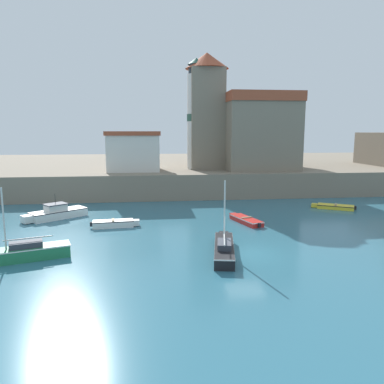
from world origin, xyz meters
TOP-DOWN VIEW (x-y plane):
  - ground_plane at (0.00, 0.00)m, footprint 200.00×200.00m
  - quay_seawall at (0.00, 38.77)m, footprint 120.00×40.00m
  - motorboat_white_0 at (-14.54, 11.55)m, footprint 5.34×4.58m
  - sailboat_green_1 at (-14.39, 0.14)m, footprint 6.90×3.24m
  - dinghy_yellow_2 at (12.58, 12.73)m, footprint 4.10×2.98m
  - dinghy_red_3 at (2.09, 8.02)m, footprint 2.21×4.45m
  - sailboat_black_4 at (-1.45, -0.11)m, footprint 2.28×6.38m
  - dinghy_white_5 at (-9.06, 7.81)m, footprint 4.02×1.46m
  - church at (6.82, 28.16)m, footprint 13.89×15.99m
  - lighthouse at (0.00, 25.78)m, footprint 2.40×2.40m
  - harbor_shed_near_wharf at (-8.00, 24.54)m, footprint 6.57×6.04m

SIDE VIEW (x-z plane):
  - ground_plane at x=0.00m, z-range 0.00..0.00m
  - dinghy_yellow_2 at x=12.58m, z-range -0.02..0.47m
  - dinghy_red_3 at x=2.09m, z-range -0.01..0.50m
  - dinghy_white_5 at x=-9.06m, z-range -0.01..0.63m
  - sailboat_black_4 at x=-1.45m, z-range -1.94..2.81m
  - sailboat_green_1 at x=-14.39m, z-range -1.81..2.77m
  - motorboat_white_0 at x=-14.54m, z-range -0.63..1.64m
  - quay_seawall at x=0.00m, z-range 0.00..2.95m
  - harbor_shed_near_wharf at x=-8.00m, z-range 2.97..7.82m
  - church at x=6.82m, z-range 0.97..15.68m
  - lighthouse at x=0.00m, z-range 2.76..16.70m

